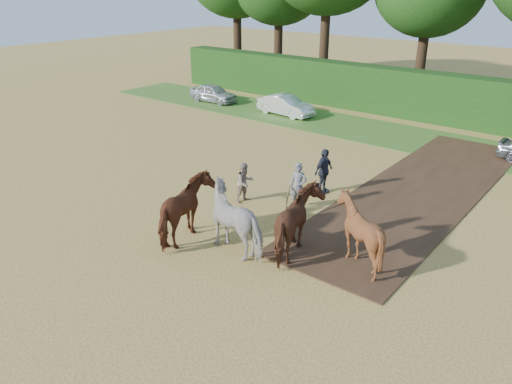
{
  "coord_description": "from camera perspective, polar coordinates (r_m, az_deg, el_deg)",
  "views": [
    {
      "loc": [
        8.13,
        -12.63,
        8.37
      ],
      "look_at": [
        -1.93,
        0.05,
        1.4
      ],
      "focal_mm": 35.0,
      "sensor_mm": 36.0,
      "label": 1
    }
  ],
  "objects": [
    {
      "name": "spectator_far",
      "position": [
        20.96,
        7.74,
        2.38
      ],
      "size": [
        0.56,
        1.16,
        1.92
      ],
      "primitive_type": "imported",
      "rotation": [
        0.0,
        0.0,
        1.49
      ],
      "color": "#262733",
      "rests_on": "ground"
    },
    {
      "name": "grass_verge",
      "position": [
        29.07,
        20.6,
        5.09
      ],
      "size": [
        50.0,
        5.0,
        0.03
      ],
      "primitive_type": "cube",
      "color": "#38601E",
      "rests_on": "ground"
    },
    {
      "name": "hedgerow",
      "position": [
        32.9,
        23.58,
        9.33
      ],
      "size": [
        46.0,
        1.6,
        3.0
      ],
      "primitive_type": "cube",
      "color": "#14380F",
      "rests_on": "ground"
    },
    {
      "name": "plough_team",
      "position": [
        16.25,
        1.64,
        -3.25
      ],
      "size": [
        7.46,
        6.3,
        2.24
      ],
      "color": "#5B3016",
      "rests_on": "ground"
    },
    {
      "name": "ground",
      "position": [
        17.19,
        4.98,
        -5.93
      ],
      "size": [
        120.0,
        120.0,
        0.0
      ],
      "primitive_type": "plane",
      "color": "gold",
      "rests_on": "ground"
    },
    {
      "name": "earth_strip",
      "position": [
        22.34,
        18.3,
        0.12
      ],
      "size": [
        4.5,
        17.0,
        0.05
      ],
      "primitive_type": "cube",
      "color": "#472D1C",
      "rests_on": "ground"
    },
    {
      "name": "spectator_near",
      "position": [
        19.99,
        -1.28,
        1.1
      ],
      "size": [
        0.78,
        0.92,
        1.64
      ],
      "primitive_type": "imported",
      "rotation": [
        0.0,
        0.0,
        1.34
      ],
      "color": "tan",
      "rests_on": "ground"
    },
    {
      "name": "parked_cars",
      "position": [
        28.06,
        25.88,
        4.97
      ],
      "size": [
        36.62,
        2.88,
        1.36
      ],
      "color": "silver",
      "rests_on": "ground"
    }
  ]
}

